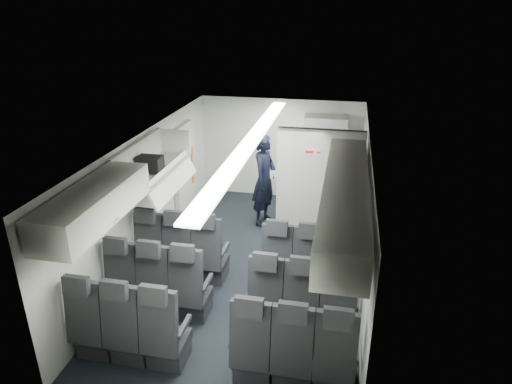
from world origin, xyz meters
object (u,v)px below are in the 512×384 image
at_px(seat_row_rear, 208,344).
at_px(galley_unit, 324,162).
at_px(carry_on_bag, 150,163).
at_px(boarding_door, 185,172).
at_px(seat_row_front, 244,262).
at_px(seat_row_mid, 228,297).
at_px(flight_attendant, 265,180).

distance_m(seat_row_rear, galley_unit, 5.17).
relative_size(seat_row_rear, carry_on_bag, 9.38).
distance_m(boarding_door, carry_on_bag, 2.14).
distance_m(seat_row_front, carry_on_bag, 2.00).
relative_size(galley_unit, boarding_door, 1.02).
bearing_deg(carry_on_bag, seat_row_mid, -36.32).
bearing_deg(seat_row_mid, seat_row_front, 90.00).
xyz_separation_m(seat_row_mid, boarding_door, (-1.64, 2.99, 0.55)).
bearing_deg(carry_on_bag, boarding_door, 96.28).
bearing_deg(seat_row_mid, galley_unit, 77.12).
relative_size(seat_row_mid, boarding_door, 1.79).
height_order(seat_row_front, carry_on_bag, carry_on_bag).
relative_size(boarding_door, carry_on_bag, 5.24).
bearing_deg(carry_on_bag, seat_row_front, -5.59).
distance_m(flight_attendant, carry_on_bag, 2.59).
bearing_deg(galley_unit, seat_row_front, -106.28).
height_order(seat_row_front, seat_row_mid, same).
height_order(seat_row_rear, boarding_door, boarding_door).
bearing_deg(seat_row_front, seat_row_rear, -90.00).
relative_size(seat_row_mid, carry_on_bag, 9.38).
distance_m(seat_row_front, seat_row_mid, 0.90).
bearing_deg(seat_row_rear, boarding_door, 112.87).
distance_m(seat_row_front, galley_unit, 3.43).
bearing_deg(seat_row_rear, carry_on_bag, 126.23).
xyz_separation_m(seat_row_rear, flight_attendant, (-0.08, 3.95, 0.49)).
xyz_separation_m(boarding_door, carry_on_bag, (0.22, -1.95, 0.86)).
height_order(seat_row_mid, boarding_door, boarding_door).
distance_m(seat_row_front, boarding_door, 2.71).
relative_size(seat_row_front, seat_row_mid, 1.00).
bearing_deg(seat_row_front, carry_on_bag, 174.62).
height_order(seat_row_rear, carry_on_bag, carry_on_bag).
xyz_separation_m(seat_row_mid, seat_row_rear, (0.00, -0.90, 0.00)).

